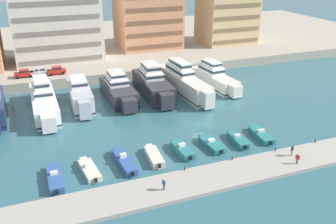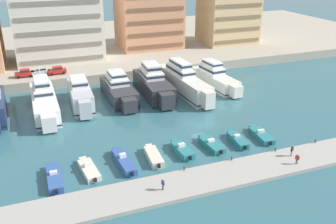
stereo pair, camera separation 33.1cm
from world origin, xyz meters
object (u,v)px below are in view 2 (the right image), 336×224
at_px(yacht_white_left, 44,100).
at_px(motorboat_teal_mid_right, 237,140).
at_px(car_red_mid_left, 57,70).
at_px(motorboat_blue_mid_left, 124,161).
at_px(motorboat_teal_right, 261,135).
at_px(motorboat_cream_left, 89,169).
at_px(pedestrian_mid_deck, 292,150).
at_px(motorboat_teal_center, 182,150).
at_px(yacht_silver_mid_left, 80,95).
at_px(yacht_charcoal_center_left, 119,90).
at_px(yacht_ivory_mid_right, 214,78).
at_px(motorboat_blue_far_left, 54,178).
at_px(motorboat_cream_center_left, 154,156).
at_px(yacht_charcoal_center, 153,84).
at_px(car_red_far_left, 25,73).
at_px(motorboat_teal_center_right, 211,144).
at_px(yacht_ivory_center_right, 183,81).
at_px(pedestrian_near_edge, 297,158).
at_px(car_silver_left, 41,71).
at_px(pedestrian_far_side, 163,183).

height_order(yacht_white_left, motorboat_teal_mid_right, yacht_white_left).
distance_m(motorboat_teal_mid_right, car_red_mid_left, 47.02).
xyz_separation_m(motorboat_blue_mid_left, motorboat_teal_right, (23.39, 0.18, -0.07)).
relative_size(motorboat_cream_left, pedestrian_mid_deck, 3.84).
bearing_deg(motorboat_cream_left, motorboat_teal_right, 0.85).
distance_m(motorboat_teal_center, motorboat_teal_right, 14.22).
relative_size(yacht_silver_mid_left, yacht_charcoal_center_left, 0.94).
distance_m(motorboat_teal_center, car_red_mid_left, 42.87).
bearing_deg(motorboat_teal_center, yacht_ivory_mid_right, 53.99).
relative_size(motorboat_blue_far_left, motorboat_cream_center_left, 1.13).
bearing_deg(yacht_charcoal_center, car_red_far_left, 149.44).
relative_size(motorboat_cream_center_left, motorboat_teal_right, 0.96).
xyz_separation_m(yacht_ivory_mid_right, motorboat_teal_center_right, (-13.76, -25.76, -1.55)).
xyz_separation_m(motorboat_teal_center, car_red_far_left, (-21.30, 40.71, 2.73)).
bearing_deg(motorboat_cream_center_left, motorboat_blue_mid_left, 177.68).
xyz_separation_m(yacht_ivory_center_right, motorboat_teal_right, (3.56, -24.63, -2.02)).
relative_size(yacht_white_left, motorboat_teal_mid_right, 3.39).
height_order(yacht_silver_mid_left, pedestrian_mid_deck, yacht_silver_mid_left).
bearing_deg(motorboat_blue_far_left, motorboat_teal_center_right, 2.60).
bearing_deg(yacht_charcoal_center_left, motorboat_teal_center, -82.40).
bearing_deg(motorboat_teal_center_right, pedestrian_near_edge, -48.31).
bearing_deg(motorboat_teal_center, motorboat_teal_center_right, 1.71).
distance_m(motorboat_teal_right, pedestrian_near_edge, 9.70).
bearing_deg(car_red_mid_left, pedestrian_near_edge, -60.75).
height_order(yacht_white_left, motorboat_teal_center_right, yacht_white_left).
height_order(yacht_charcoal_center_left, motorboat_blue_mid_left, yacht_charcoal_center_left).
relative_size(yacht_charcoal_center, car_red_mid_left, 4.60).
xyz_separation_m(car_silver_left, car_red_mid_left, (3.59, -0.46, 0.00)).
relative_size(yacht_white_left, motorboat_teal_center, 3.37).
bearing_deg(motorboat_blue_mid_left, car_red_mid_left, 97.15).
bearing_deg(pedestrian_near_edge, motorboat_teal_center, 145.18).
distance_m(yacht_white_left, yacht_charcoal_center, 22.49).
bearing_deg(pedestrian_near_edge, pedestrian_mid_deck, 70.60).
height_order(yacht_white_left, yacht_silver_mid_left, yacht_white_left).
xyz_separation_m(yacht_silver_mid_left, motorboat_teal_center_right, (16.45, -24.74, -1.75)).
bearing_deg(car_red_far_left, motorboat_cream_left, -80.22).
xyz_separation_m(motorboat_teal_mid_right, pedestrian_mid_deck, (4.80, -7.33, 1.07)).
height_order(motorboat_cream_center_left, motorboat_teal_mid_right, motorboat_teal_mid_right).
bearing_deg(pedestrian_near_edge, motorboat_blue_mid_left, 157.52).
bearing_deg(motorboat_teal_center, yacht_charcoal_center, 80.84).
bearing_deg(motorboat_teal_center_right, motorboat_teal_center, -178.29).
distance_m(yacht_ivory_center_right, motorboat_blue_far_left, 39.23).
bearing_deg(motorboat_cream_center_left, motorboat_teal_center, 3.08).
xyz_separation_m(yacht_silver_mid_left, motorboat_cream_left, (-2.85, -25.21, -1.79)).
bearing_deg(pedestrian_far_side, yacht_ivory_center_right, 63.15).
xyz_separation_m(motorboat_teal_center_right, pedestrian_near_edge, (8.62, -9.68, 0.99)).
relative_size(yacht_charcoal_center, motorboat_blue_far_left, 2.64).
xyz_separation_m(yacht_charcoal_center, motorboat_teal_right, (10.08, -25.58, -1.89)).
xyz_separation_m(yacht_charcoal_center, car_red_far_left, (-25.44, 15.02, 0.93)).
xyz_separation_m(motorboat_teal_mid_right, car_silver_left, (-27.47, 40.87, 2.78)).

